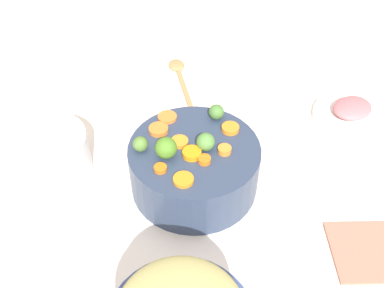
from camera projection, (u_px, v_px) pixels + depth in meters
tabletop at (193, 190)px, 0.93m from camera, size 2.40×2.40×0.02m
serving_bowl_carrots at (192, 167)px, 0.90m from camera, size 0.26×0.26×0.10m
carrot_slice_0 at (167, 117)px, 0.92m from camera, size 0.04×0.04×0.01m
carrot_slice_1 at (185, 180)px, 0.79m from camera, size 0.05×0.05×0.01m
carrot_slice_2 at (158, 129)px, 0.89m from camera, size 0.06×0.06×0.01m
carrot_slice_3 at (190, 153)px, 0.84m from camera, size 0.05×0.05×0.01m
carrot_slice_4 at (230, 128)px, 0.89m from camera, size 0.04×0.04×0.01m
carrot_slice_5 at (225, 150)px, 0.85m from camera, size 0.04×0.04×0.01m
carrot_slice_6 at (160, 168)px, 0.81m from camera, size 0.03×0.03×0.01m
carrot_slice_7 at (180, 142)px, 0.87m from camera, size 0.05×0.05×0.01m
carrot_slice_8 at (204, 160)px, 0.83m from camera, size 0.03×0.03×0.01m
brussels_sprout_0 at (216, 112)px, 0.91m from camera, size 0.03×0.03×0.03m
brussels_sprout_1 at (166, 148)px, 0.83m from camera, size 0.04×0.04×0.04m
brussels_sprout_2 at (206, 142)px, 0.85m from camera, size 0.04×0.04×0.04m
brussels_sprout_3 at (140, 144)px, 0.85m from camera, size 0.03×0.03×0.03m
wooden_spoon at (181, 80)px, 1.20m from camera, size 0.30×0.16×0.01m
casserole_dish at (45, 156)px, 0.92m from camera, size 0.18×0.18×0.10m
ham_plate at (359, 118)px, 1.08m from camera, size 0.22×0.22×0.01m
ham_slice_main at (352, 108)px, 1.07m from camera, size 0.13×0.13×0.03m
dish_towel at (366, 252)px, 0.81m from camera, size 0.15×0.15×0.01m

